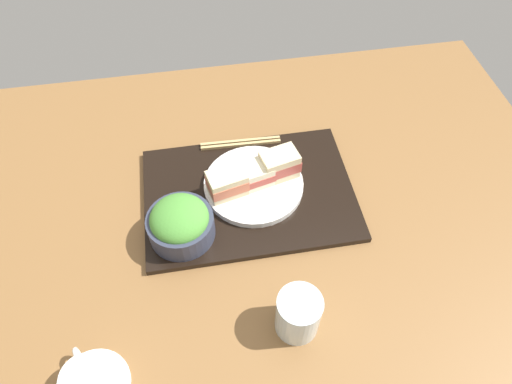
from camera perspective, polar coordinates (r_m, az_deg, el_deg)
name	(u,v)px	position (r cm, az deg, el deg)	size (l,w,h in cm)	color
ground_plane	(262,210)	(100.49, 0.79, -2.24)	(140.00, 100.00, 3.00)	brown
serving_tray	(249,194)	(100.27, -0.87, -0.24)	(45.72, 32.04, 1.47)	black
sandwich_plate	(254,185)	(99.99, -0.30, 0.94)	(21.92, 21.92, 1.45)	silver
sandwich_near	(279,165)	(98.64, 2.94, 3.46)	(9.34, 7.14, 6.38)	beige
sandwich_middle	(254,175)	(97.42, -0.31, 2.13)	(9.41, 7.30, 5.13)	#EFE5C1
sandwich_far	(227,183)	(95.83, -3.65, 1.12)	(9.08, 7.22, 5.78)	beige
salad_bowl	(180,223)	(91.48, -9.50, -3.82)	(13.46, 13.46, 8.65)	#33384C
chopsticks_pair	(241,143)	(108.78, -1.94, 6.18)	(19.10, 2.47, 0.70)	tan
coffee_cup	(88,382)	(85.23, -20.32, -21.49)	(12.65, 12.65, 6.23)	white
drinking_glass	(298,314)	(82.38, 5.33, -15.03)	(7.98, 7.98, 9.72)	silver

